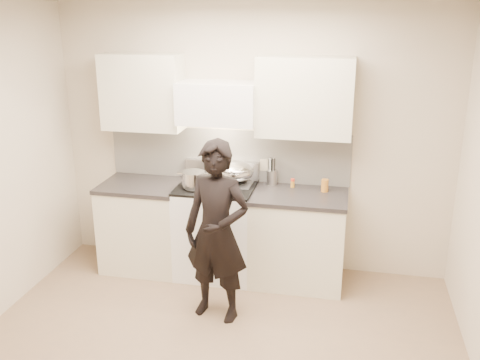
% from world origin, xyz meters
% --- Properties ---
extents(ground_plane, '(4.00, 4.00, 0.00)m').
position_xyz_m(ground_plane, '(0.00, 0.00, 0.00)').
color(ground_plane, '#856A4D').
extents(room_shell, '(4.04, 3.54, 2.70)m').
position_xyz_m(room_shell, '(-0.06, 0.37, 1.60)').
color(room_shell, beige).
rests_on(room_shell, ground).
extents(stove, '(0.76, 0.65, 0.96)m').
position_xyz_m(stove, '(-0.30, 1.42, 0.47)').
color(stove, white).
rests_on(stove, ground).
extents(counter_right, '(0.92, 0.67, 0.92)m').
position_xyz_m(counter_right, '(0.53, 1.43, 0.46)').
color(counter_right, beige).
rests_on(counter_right, ground).
extents(counter_left, '(0.82, 0.67, 0.92)m').
position_xyz_m(counter_left, '(-1.08, 1.43, 0.46)').
color(counter_left, beige).
rests_on(counter_left, ground).
extents(wok, '(0.39, 0.47, 0.31)m').
position_xyz_m(wok, '(-0.13, 1.57, 1.06)').
color(wok, silver).
rests_on(wok, stove).
extents(stock_pot, '(0.32, 0.26, 0.15)m').
position_xyz_m(stock_pot, '(-0.50, 1.33, 1.03)').
color(stock_pot, silver).
rests_on(stock_pot, stove).
extents(utensil_crock, '(0.10, 0.10, 0.28)m').
position_xyz_m(utensil_crock, '(0.22, 1.66, 1.00)').
color(utensil_crock, '#BABABD').
rests_on(utensil_crock, counter_right).
extents(spice_jar, '(0.04, 0.04, 0.09)m').
position_xyz_m(spice_jar, '(0.44, 1.61, 0.97)').
color(spice_jar, '#C38726').
rests_on(spice_jar, counter_right).
extents(oil_glass, '(0.07, 0.07, 0.12)m').
position_xyz_m(oil_glass, '(0.76, 1.55, 0.98)').
color(oil_glass, '#BE7624').
rests_on(oil_glass, counter_right).
extents(person, '(0.65, 0.49, 1.61)m').
position_xyz_m(person, '(-0.09, 0.64, 0.80)').
color(person, black).
rests_on(person, ground).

